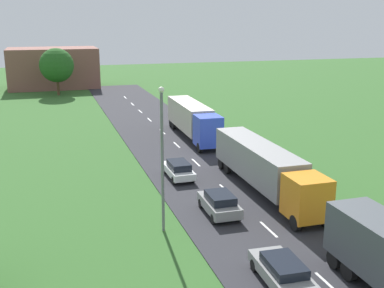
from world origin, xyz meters
TOP-DOWN VIEW (x-y plane):
  - road at (0.00, 24.50)m, footprint 10.00×140.00m
  - lane_marking_centre at (0.00, 20.88)m, footprint 0.16×119.83m
  - truck_second at (2.62, 30.81)m, footprint 2.59×14.87m
  - truck_third at (2.56, 48.79)m, footprint 2.81×13.71m
  - car_second at (-2.21, 18.50)m, footprint 2.07×4.45m
  - car_third at (-2.11, 27.63)m, footprint 2.00×4.14m
  - car_fourth at (-2.69, 35.78)m, footprint 1.83×4.36m
  - lamppost_second at (-6.27, 26.39)m, footprint 0.36×0.36m
  - tree_oak at (-10.58, 85.29)m, footprint 5.83×5.83m
  - distant_building at (-10.96, 95.82)m, footprint 16.56×10.67m

SIDE VIEW (x-z plane):
  - road at x=0.00m, z-range 0.00..0.06m
  - lane_marking_centre at x=0.00m, z-range 0.06..0.07m
  - car_second at x=-2.21m, z-range 0.11..1.48m
  - car_fourth at x=-2.69m, z-range 0.10..1.51m
  - car_third at x=-2.11m, z-range 0.09..1.61m
  - truck_second at x=2.62m, z-range 0.34..3.78m
  - truck_third at x=2.56m, z-range 0.34..4.02m
  - distant_building at x=-10.96m, z-range 0.00..7.52m
  - lamppost_second at x=-6.27m, z-range 0.48..9.48m
  - tree_oak at x=-10.58m, z-range 1.11..9.18m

